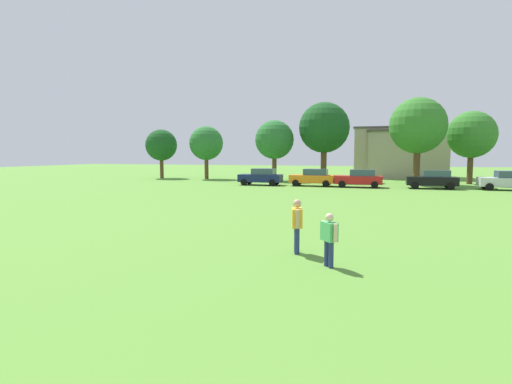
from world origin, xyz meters
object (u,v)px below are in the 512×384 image
at_px(tree_center_left, 274,140).
at_px(tree_right, 418,126).
at_px(adult_bystander, 297,221).
at_px(tree_left, 206,143).
at_px(parked_car_red_2, 360,178).
at_px(parked_car_navy_0, 261,177).
at_px(tree_far_right, 472,135).
at_px(tree_center_right, 324,128).
at_px(parked_car_orange_1, 313,177).
at_px(parked_car_black_3, 433,179).
at_px(bystander_near_trees, 329,235).
at_px(tree_far_left, 161,145).
at_px(parked_car_silver_4, 507,180).

relative_size(tree_center_left, tree_right, 0.80).
bearing_deg(adult_bystander, tree_left, 13.61).
height_order(parked_car_red_2, tree_right, tree_right).
xyz_separation_m(parked_car_navy_0, tree_far_right, (20.46, 7.71, 4.25)).
height_order(parked_car_red_2, tree_center_right, tree_center_right).
xyz_separation_m(parked_car_orange_1, tree_center_right, (0.01, 8.02, 5.27)).
distance_m(adult_bystander, parked_car_black_3, 28.09).
relative_size(parked_car_navy_0, tree_left, 0.65).
bearing_deg(parked_car_orange_1, bystander_near_trees, 99.54).
distance_m(bystander_near_trees, tree_far_left, 44.21).
distance_m(adult_bystander, tree_left, 39.30).
relative_size(parked_car_silver_4, tree_right, 0.49).
bearing_deg(parked_car_red_2, adult_bystander, 88.25).
relative_size(parked_car_red_2, tree_center_right, 0.47).
distance_m(tree_left, tree_far_right, 29.86).
bearing_deg(parked_car_black_3, adult_bystander, 75.10).
bearing_deg(parked_car_navy_0, parked_car_black_3, -178.78).
height_order(parked_car_red_2, tree_far_left, tree_far_left).
bearing_deg(tree_left, adult_bystander, -62.32).
bearing_deg(tree_center_right, tree_right, -17.08).
distance_m(parked_car_navy_0, parked_car_red_2, 9.61).
bearing_deg(tree_far_left, parked_car_black_3, -13.24).
bearing_deg(bystander_near_trees, parked_car_orange_1, 149.73).
relative_size(parked_car_silver_4, tree_left, 0.65).
distance_m(tree_far_left, tree_far_right, 36.14).
distance_m(parked_car_silver_4, tree_far_left, 38.51).
relative_size(parked_car_black_3, tree_left, 0.65).
relative_size(parked_car_red_2, parked_car_black_3, 1.00).
distance_m(bystander_near_trees, parked_car_navy_0, 29.79).
bearing_deg(tree_left, parked_car_orange_1, -27.29).
bearing_deg(tree_far_left, parked_car_silver_4, -10.84).
distance_m(bystander_near_trees, parked_car_red_2, 28.14).
height_order(tree_far_left, tree_center_left, tree_center_left).
bearing_deg(adult_bystander, parked_car_black_3, -28.97).
distance_m(tree_center_left, tree_center_right, 5.90).
height_order(bystander_near_trees, tree_left, tree_left).
bearing_deg(tree_right, tree_far_left, 175.44).
relative_size(tree_left, tree_far_right, 0.87).
xyz_separation_m(bystander_near_trees, tree_right, (5.09, 33.42, 5.07)).
xyz_separation_m(bystander_near_trees, parked_car_silver_4, (12.06, 28.66, -0.04)).
relative_size(adult_bystander, bystander_near_trees, 1.14).
bearing_deg(adult_bystander, tree_far_left, 21.19).
height_order(tree_far_left, tree_right, tree_right).
height_order(tree_center_left, tree_right, tree_right).
bearing_deg(tree_far_right, parked_car_black_3, -121.10).
height_order(adult_bystander, parked_car_orange_1, adult_bystander).
xyz_separation_m(parked_car_black_3, tree_left, (-25.41, 7.52, 3.58)).
distance_m(adult_bystander, tree_far_left, 42.50).
xyz_separation_m(parked_car_navy_0, tree_center_left, (-0.44, 7.18, 3.91)).
xyz_separation_m(parked_car_red_2, tree_center_right, (-4.44, 8.31, 5.27)).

